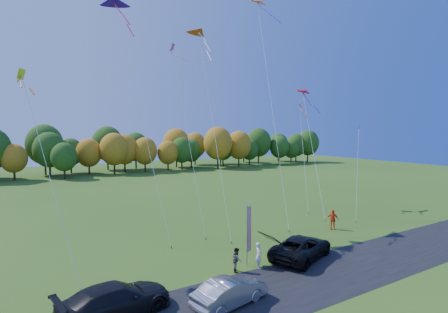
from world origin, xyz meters
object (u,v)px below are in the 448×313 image
black_suv (301,247)px  feather_flag (249,228)px  silver_sedan (230,292)px  person_east (333,219)px

black_suv → feather_flag: bearing=55.7°
black_suv → silver_sedan: 8.56m
person_east → feather_flag: bearing=-115.9°
black_suv → silver_sedan: (-8.01, -3.03, -0.09)m
black_suv → silver_sedan: bearing=89.7°
silver_sedan → person_east: size_ratio=2.37×
silver_sedan → feather_flag: feather_flag is taller
person_east → silver_sedan: bearing=-106.4°
black_suv → silver_sedan: size_ratio=1.33×
black_suv → feather_flag: (-4.00, 0.94, 1.76)m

